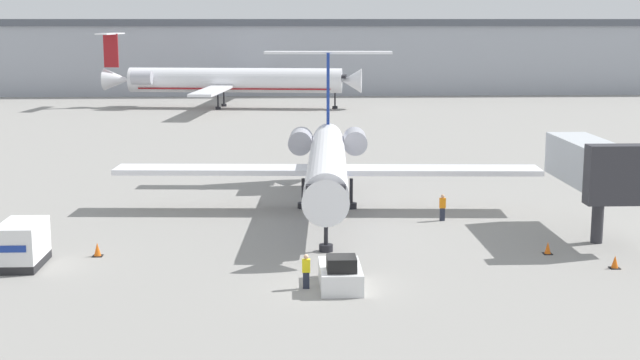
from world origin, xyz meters
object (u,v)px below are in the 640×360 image
Objects in this scene: airplane_main at (327,160)px; worker_by_wing at (442,207)px; traffic_cone_left at (97,250)px; jet_bridge at (591,165)px; traffic_cone_right at (548,248)px; worker_near_tug at (306,271)px; luggage_cart at (22,244)px; airplane_parked_far_left at (229,80)px; pushback_tug at (340,274)px; traffic_cone_mid at (615,262)px.

worker_by_wing is at bearing -27.80° from airplane_main.
traffic_cone_left is 0.08× the size of jet_bridge.
traffic_cone_left is 25.38m from traffic_cone_right.
luggage_cart is at bearing 162.74° from worker_near_tug.
worker_near_tug is at bearing -122.61° from worker_by_wing.
jet_bridge is at bearing -71.92° from airplane_parked_far_left.
airplane_parked_far_left reaches higher than worker_near_tug.
pushback_tug is at bearing -90.84° from airplane_main.
traffic_cone_mid is at bearing -47.07° from airplane_main.
jet_bridge is at bearing -28.87° from airplane_main.
airplane_parked_far_left is (2.44, 84.94, 3.77)m from traffic_cone_left.
worker_near_tug is at bearing -150.23° from jet_bridge.
traffic_cone_mid is at bearing -48.44° from traffic_cone_right.
traffic_cone_left is 1.11× the size of traffic_cone_mid.
airplane_main is 17.61m from traffic_cone_right.
airplane_parked_far_left is at bearing 105.01° from traffic_cone_right.
luggage_cart reaches higher than traffic_cone_right.
pushback_tug is at bearing -25.73° from traffic_cone_left.
traffic_cone_left is (-11.53, 6.56, -0.53)m from worker_near_tug.
traffic_cone_mid is (14.58, -15.68, -3.17)m from airplane_main.
worker_by_wing is 2.25× the size of traffic_cone_left.
airplane_parked_far_left is (-18.48, 76.82, 3.21)m from worker_by_wing.
traffic_cone_left is 85.06m from airplane_parked_far_left.
worker_near_tug is 92.00m from airplane_parked_far_left.
airplane_main is at bearing -81.37° from airplane_parked_far_left.
traffic_cone_right is at bearing 131.56° from traffic_cone_mid.
jet_bridge is at bearing -29.84° from worker_by_wing.
traffic_cone_mid is (7.17, -11.77, -0.59)m from worker_by_wing.
traffic_cone_mid is at bearing -58.65° from worker_by_wing.
airplane_parked_far_left is (-9.09, 91.50, 3.23)m from worker_near_tug.
traffic_cone_right is 1.00× the size of traffic_cone_mid.
airplane_main reaches higher than worker_near_tug.
airplane_main reaches higher than traffic_cone_right.
pushback_tug is 14.69m from traffic_cone_left.
pushback_tug is at bearing -148.11° from jet_bridge.
traffic_cone_mid is (2.71, -3.06, -0.00)m from traffic_cone_right.
pushback_tug is 16.41m from worker_by_wing.
traffic_cone_right is (12.14, 5.79, -0.31)m from pushback_tug.
worker_by_wing is 2.49× the size of traffic_cone_right.
worker_near_tug is 2.20× the size of traffic_cone_left.
airplane_main is at bearing 132.93° from traffic_cone_mid.
pushback_tug is at bearing 5.97° from worker_near_tug.
pushback_tug is 2.21× the size of worker_by_wing.
luggage_cart reaches higher than traffic_cone_mid.
airplane_main reaches higher than jet_bridge.
airplane_main reaches higher than luggage_cart.
worker_by_wing is 0.18× the size of jet_bridge.
luggage_cart is (-17.11, -13.88, -2.30)m from airplane_main.
luggage_cart is 5.27× the size of traffic_cone_mid.
traffic_cone_mid is 0.07× the size of jet_bridge.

